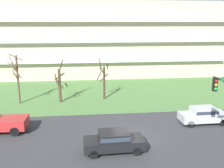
{
  "coord_description": "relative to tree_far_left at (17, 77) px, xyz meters",
  "views": [
    {
      "loc": [
        -3.55,
        -19.28,
        9.33
      ],
      "look_at": [
        -0.79,
        6.0,
        3.19
      ],
      "focal_mm": 41.53,
      "sensor_mm": 36.0,
      "label": 1
    }
  ],
  "objects": [
    {
      "name": "grass_lawn_strip",
      "position": [
        11.09,
        3.7,
        -3.21
      ],
      "size": [
        80.0,
        16.0,
        0.08
      ],
      "primitive_type": "cube",
      "color": "#547F42",
      "rests_on": "ground"
    },
    {
      "name": "sedan_black_near_left",
      "position": [
        9.57,
        -12.3,
        -2.37
      ],
      "size": [
        4.47,
        1.97,
        1.57
      ],
      "rotation": [
        0.0,
        0.0,
        0.04
      ],
      "color": "black",
      "rests_on": "ground"
    },
    {
      "name": "apartment_building",
      "position": [
        11.09,
        17.74,
        3.04
      ],
      "size": [
        40.81,
        13.03,
        12.56
      ],
      "color": "beige",
      "rests_on": "ground"
    },
    {
      "name": "tree_far_left",
      "position": [
        0.0,
        0.0,
        0.0
      ],
      "size": [
        1.83,
        1.05,
        5.99
      ],
      "color": "brown",
      "rests_on": "ground"
    },
    {
      "name": "ground",
      "position": [
        11.09,
        -10.3,
        -3.25
      ],
      "size": [
        160.0,
        160.0,
        0.0
      ],
      "primitive_type": "plane",
      "color": "#38383A"
    },
    {
      "name": "tree_left",
      "position": [
        4.7,
        0.16,
        -0.97
      ],
      "size": [
        1.51,
        1.59,
        5.13
      ],
      "color": "#4C3828",
      "rests_on": "ground"
    },
    {
      "name": "tree_center",
      "position": [
        9.85,
        0.97,
        -0.8
      ],
      "size": [
        1.5,
        1.6,
        5.08
      ],
      "color": "#423023",
      "rests_on": "ground"
    },
    {
      "name": "sedan_silver_center_left",
      "position": [
        18.52,
        -7.8,
        -2.37
      ],
      "size": [
        4.43,
        1.89,
        1.57
      ],
      "rotation": [
        0.0,
        0.0,
        3.16
      ],
      "color": "#B7BABF",
      "rests_on": "ground"
    }
  ]
}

